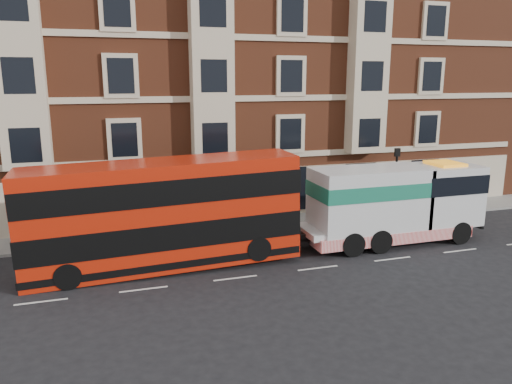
# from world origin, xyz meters

# --- Properties ---
(ground) EXTENTS (120.00, 120.00, 0.00)m
(ground) POSITION_xyz_m (0.00, 0.00, 0.00)
(ground) COLOR black
(ground) RESTS_ON ground
(sidewalk) EXTENTS (90.00, 3.00, 0.15)m
(sidewalk) POSITION_xyz_m (0.00, 7.50, 0.07)
(sidewalk) COLOR slate
(sidewalk) RESTS_ON ground
(victorian_terrace) EXTENTS (45.00, 12.00, 20.40)m
(victorian_terrace) POSITION_xyz_m (0.50, 15.00, 10.07)
(victorian_terrace) COLOR brown
(victorian_terrace) RESTS_ON ground
(lamp_post_west) EXTENTS (0.35, 0.15, 4.35)m
(lamp_post_west) POSITION_xyz_m (-6.00, 6.20, 2.68)
(lamp_post_west) COLOR black
(lamp_post_west) RESTS_ON sidewalk
(lamp_post_east) EXTENTS (0.35, 0.15, 4.35)m
(lamp_post_east) POSITION_xyz_m (12.00, 6.20, 2.68)
(lamp_post_east) COLOR black
(lamp_post_east) RESTS_ON sidewalk
(double_decker_bus) EXTENTS (12.44, 2.86, 5.04)m
(double_decker_bus) POSITION_xyz_m (-2.80, 2.25, 2.67)
(double_decker_bus) COLOR red
(double_decker_bus) RESTS_ON ground
(tow_truck) EXTENTS (9.96, 2.94, 4.15)m
(tow_truck) POSITION_xyz_m (9.26, 2.25, 2.20)
(tow_truck) COLOR silver
(tow_truck) RESTS_ON ground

